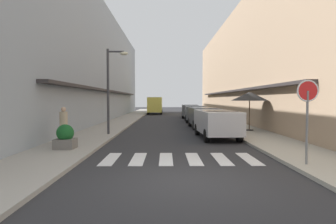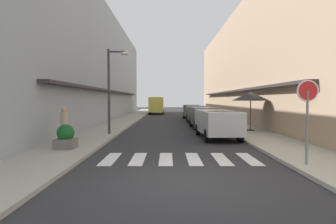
# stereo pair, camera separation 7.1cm
# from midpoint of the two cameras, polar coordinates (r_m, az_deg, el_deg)

# --- Properties ---
(ground_plane) EXTENTS (107.12, 107.12, 0.00)m
(ground_plane) POSITION_cam_midpoint_polar(r_m,az_deg,el_deg) (26.91, 0.56, -1.95)
(ground_plane) COLOR #2B2B2D
(sidewalk_left) EXTENTS (2.56, 68.17, 0.12)m
(sidewalk_left) POSITION_cam_midpoint_polar(r_m,az_deg,el_deg) (27.21, -8.98, -1.81)
(sidewalk_left) COLOR #9E998E
(sidewalk_left) RESTS_ON ground_plane
(sidewalk_right) EXTENTS (2.56, 68.17, 0.12)m
(sidewalk_right) POSITION_cam_midpoint_polar(r_m,az_deg,el_deg) (27.36, 10.04, -1.79)
(sidewalk_right) COLOR #ADA899
(sidewalk_right) RESTS_ON ground_plane
(building_row_left) EXTENTS (5.50, 45.82, 10.49)m
(building_row_left) POSITION_cam_midpoint_polar(r_m,az_deg,el_deg) (29.51, -15.97, 8.53)
(building_row_left) COLOR #939EA8
(building_row_left) RESTS_ON ground_plane
(building_row_right) EXTENTS (5.50, 45.82, 10.32)m
(building_row_right) POSITION_cam_midpoint_polar(r_m,az_deg,el_deg) (29.75, 16.85, 8.31)
(building_row_right) COLOR tan
(building_row_right) RESTS_ON ground_plane
(crosswalk) EXTENTS (5.20, 2.20, 0.01)m
(crosswalk) POSITION_cam_midpoint_polar(r_m,az_deg,el_deg) (10.34, 2.09, -8.94)
(crosswalk) COLOR silver
(crosswalk) RESTS_ON ground_plane
(parked_car_near) EXTENTS (1.98, 4.50, 1.47)m
(parked_car_near) POSITION_cam_midpoint_polar(r_m,az_deg,el_deg) (15.79, 9.16, -1.69)
(parked_car_near) COLOR silver
(parked_car_near) RESTS_ON ground_plane
(parked_car_mid) EXTENTS (1.94, 4.00, 1.47)m
(parked_car_mid) POSITION_cam_midpoint_polar(r_m,az_deg,el_deg) (21.36, 6.65, -0.63)
(parked_car_mid) COLOR #4C5156
(parked_car_mid) RESTS_ON ground_plane
(parked_car_far) EXTENTS (1.94, 4.37, 1.47)m
(parked_car_far) POSITION_cam_midpoint_polar(r_m,az_deg,el_deg) (27.08, 5.16, 0.02)
(parked_car_far) COLOR #4C5156
(parked_car_far) RESTS_ON ground_plane
(parked_car_distant) EXTENTS (1.96, 4.15, 1.47)m
(parked_car_distant) POSITION_cam_midpoint_polar(r_m,az_deg,el_deg) (33.32, 4.12, 0.46)
(parked_car_distant) COLOR #4C5156
(parked_car_distant) RESTS_ON ground_plane
(delivery_van) EXTENTS (2.02, 5.41, 2.37)m
(delivery_van) POSITION_cam_midpoint_polar(r_m,az_deg,el_deg) (42.13, -2.54, 1.53)
(delivery_van) COLOR #D8CC4C
(delivery_van) RESTS_ON ground_plane
(round_street_sign) EXTENTS (0.65, 0.07, 2.50)m
(round_street_sign) POSITION_cam_midpoint_polar(r_m,az_deg,el_deg) (9.68, 24.95, 2.14)
(round_street_sign) COLOR slate
(round_street_sign) RESTS_ON sidewalk_right
(street_lamp) EXTENTS (1.19, 0.28, 4.72)m
(street_lamp) POSITION_cam_midpoint_polar(r_m,az_deg,el_deg) (16.91, -10.83, 5.78)
(street_lamp) COLOR #38383D
(street_lamp) RESTS_ON sidewalk_left
(cafe_umbrella) EXTENTS (2.28, 2.28, 2.40)m
(cafe_umbrella) POSITION_cam_midpoint_polar(r_m,az_deg,el_deg) (19.16, 15.24, 2.89)
(cafe_umbrella) COLOR #262626
(cafe_umbrella) RESTS_ON sidewalk_right
(planter_corner) EXTENTS (0.76, 0.76, 0.95)m
(planter_corner) POSITION_cam_midpoint_polar(r_m,az_deg,el_deg) (12.38, -19.22, -4.61)
(planter_corner) COLOR slate
(planter_corner) RESTS_ON sidewalk_left
(pedestrian_walking_near) EXTENTS (0.34, 0.34, 1.60)m
(pedestrian_walking_near) POSITION_cam_midpoint_polar(r_m,az_deg,el_deg) (13.73, -19.48, -2.25)
(pedestrian_walking_near) COLOR #282B33
(pedestrian_walking_near) RESTS_ON sidewalk_left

